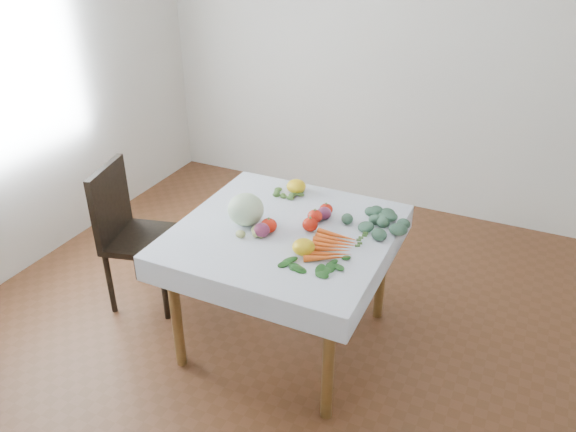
# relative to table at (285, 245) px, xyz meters

# --- Properties ---
(ground) EXTENTS (4.00, 4.00, 0.00)m
(ground) POSITION_rel_table_xyz_m (0.00, 0.00, -0.65)
(ground) COLOR brown
(back_wall) EXTENTS (4.00, 0.04, 2.70)m
(back_wall) POSITION_rel_table_xyz_m (0.00, 2.00, 0.70)
(back_wall) COLOR silver
(back_wall) RESTS_ON ground
(table) EXTENTS (1.00, 1.00, 0.75)m
(table) POSITION_rel_table_xyz_m (0.00, 0.00, 0.00)
(table) COLOR brown
(table) RESTS_ON ground
(tablecloth) EXTENTS (1.12, 1.12, 0.01)m
(tablecloth) POSITION_rel_table_xyz_m (0.00, 0.00, 0.10)
(tablecloth) COLOR white
(tablecloth) RESTS_ON table
(chair) EXTENTS (0.51, 0.51, 0.93)m
(chair) POSITION_rel_table_xyz_m (-1.05, -0.04, -0.12)
(chair) COLOR black
(chair) RESTS_ON ground
(cabbage) EXTENTS (0.25, 0.25, 0.18)m
(cabbage) POSITION_rel_table_xyz_m (-0.21, -0.03, 0.19)
(cabbage) COLOR #B6CBAA
(cabbage) RESTS_ON tablecloth
(tomato_a) EXTENTS (0.09, 0.09, 0.07)m
(tomato_a) POSITION_rel_table_xyz_m (0.14, 0.24, 0.14)
(tomato_a) COLOR red
(tomato_a) RESTS_ON tablecloth
(tomato_b) EXTENTS (0.11, 0.11, 0.07)m
(tomato_b) POSITION_rel_table_xyz_m (0.12, 0.14, 0.14)
(tomato_b) COLOR red
(tomato_b) RESTS_ON tablecloth
(tomato_c) EXTENTS (0.11, 0.11, 0.07)m
(tomato_c) POSITION_rel_table_xyz_m (0.13, 0.05, 0.14)
(tomato_c) COLOR red
(tomato_c) RESTS_ON tablecloth
(tomato_d) EXTENTS (0.12, 0.12, 0.08)m
(tomato_d) POSITION_rel_table_xyz_m (-0.06, -0.06, 0.14)
(tomato_d) COLOR red
(tomato_d) RESTS_ON tablecloth
(heirloom_back) EXTENTS (0.14, 0.14, 0.08)m
(heirloom_back) POSITION_rel_table_xyz_m (-0.13, 0.43, 0.14)
(heirloom_back) COLOR yellow
(heirloom_back) RESTS_ON tablecloth
(heirloom_front) EXTENTS (0.12, 0.12, 0.08)m
(heirloom_front) POSITION_rel_table_xyz_m (0.19, -0.18, 0.14)
(heirloom_front) COLOR yellow
(heirloom_front) RESTS_ON tablecloth
(onion_a) EXTENTS (0.09, 0.09, 0.07)m
(onion_a) POSITION_rel_table_xyz_m (0.15, 0.20, 0.14)
(onion_a) COLOR #631C46
(onion_a) RESTS_ON tablecloth
(onion_b) EXTENTS (0.11, 0.11, 0.07)m
(onion_b) POSITION_rel_table_xyz_m (-0.08, -0.11, 0.14)
(onion_b) COLOR #631C46
(onion_b) RESTS_ON tablecloth
(tomatillo_cluster) EXTENTS (0.15, 0.09, 0.04)m
(tomatillo_cluster) POSITION_rel_table_xyz_m (-0.12, -0.14, 0.12)
(tomatillo_cluster) COLOR #CAD379
(tomatillo_cluster) RESTS_ON tablecloth
(carrot_bunch) EXTENTS (0.23, 0.31, 0.03)m
(carrot_bunch) POSITION_rel_table_xyz_m (0.31, -0.08, 0.12)
(carrot_bunch) COLOR orange
(carrot_bunch) RESTS_ON tablecloth
(kale_bunch) EXTENTS (0.40, 0.31, 0.05)m
(kale_bunch) POSITION_rel_table_xyz_m (0.44, 0.22, 0.13)
(kale_bunch) COLOR #3A5F46
(kale_bunch) RESTS_ON tablecloth
(basil_bunch) EXTENTS (0.29, 0.24, 0.01)m
(basil_bunch) POSITION_rel_table_xyz_m (0.27, -0.25, 0.11)
(basil_bunch) COLOR #1B551A
(basil_bunch) RESTS_ON tablecloth
(dill_bunch) EXTENTS (0.21, 0.16, 0.02)m
(dill_bunch) POSITION_rel_table_xyz_m (-0.15, 0.40, 0.11)
(dill_bunch) COLOR #436C31
(dill_bunch) RESTS_ON tablecloth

